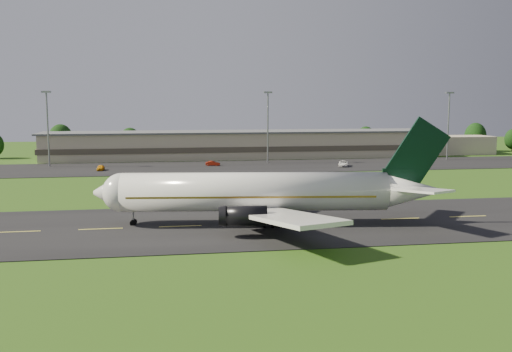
{
  "coord_description": "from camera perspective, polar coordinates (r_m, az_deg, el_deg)",
  "views": [
    {
      "loc": [
        -23.81,
        -80.03,
        17.86
      ],
      "look_at": [
        -9.82,
        8.0,
        6.0
      ],
      "focal_mm": 40.0,
      "sensor_mm": 36.0,
      "label": 1
    }
  ],
  "objects": [
    {
      "name": "ground",
      "position": [
        85.38,
        7.4,
        -4.56
      ],
      "size": [
        360.0,
        360.0,
        0.0
      ],
      "primitive_type": "plane",
      "color": "#244912",
      "rests_on": "ground"
    },
    {
      "name": "taxiway",
      "position": [
        85.37,
        7.4,
        -4.53
      ],
      "size": [
        220.0,
        30.0,
        0.1
      ],
      "primitive_type": "cube",
      "color": "black",
      "rests_on": "ground"
    },
    {
      "name": "apron",
      "position": [
        154.91,
        -0.13,
        0.98
      ],
      "size": [
        260.0,
        30.0,
        0.1
      ],
      "primitive_type": "cube",
      "color": "black",
      "rests_on": "ground"
    },
    {
      "name": "airliner",
      "position": [
        82.11,
        0.47,
        -1.67
      ],
      "size": [
        51.19,
        41.87,
        15.57
      ],
      "rotation": [
        0.0,
        0.0,
        -0.12
      ],
      "color": "white",
      "rests_on": "ground"
    },
    {
      "name": "terminal",
      "position": [
        179.32,
        0.7,
        3.14
      ],
      "size": [
        145.0,
        16.0,
        8.4
      ],
      "color": "#BEAF91",
      "rests_on": "ground"
    },
    {
      "name": "light_mast_west",
      "position": [
        163.12,
        -20.14,
        5.32
      ],
      "size": [
        2.4,
        1.2,
        20.35
      ],
      "color": "gray",
      "rests_on": "ground"
    },
    {
      "name": "light_mast_centre",
      "position": [
        162.68,
        1.18,
        5.77
      ],
      "size": [
        2.4,
        1.2,
        20.35
      ],
      "color": "gray",
      "rests_on": "ground"
    },
    {
      "name": "light_mast_east",
      "position": [
        180.72,
        18.7,
        5.56
      ],
      "size": [
        2.4,
        1.2,
        20.35
      ],
      "color": "gray",
      "rests_on": "ground"
    },
    {
      "name": "tree_line",
      "position": [
        194.5,
        7.75,
        3.76
      ],
      "size": [
        195.04,
        9.03,
        10.49
      ],
      "color": "black",
      "rests_on": "ground"
    },
    {
      "name": "service_vehicle_a",
      "position": [
        150.78,
        -15.27,
        0.81
      ],
      "size": [
        1.85,
        4.11,
        1.37
      ],
      "primitive_type": "imported",
      "rotation": [
        0.0,
        0.0,
        -0.06
      ],
      "color": "orange",
      "rests_on": "apron"
    },
    {
      "name": "service_vehicle_b",
      "position": [
        156.25,
        -4.34,
        1.27
      ],
      "size": [
        4.09,
        2.06,
        1.29
      ],
      "primitive_type": "imported",
      "rotation": [
        0.0,
        0.0,
        1.39
      ],
      "color": "maroon",
      "rests_on": "apron"
    },
    {
      "name": "service_vehicle_c",
      "position": [
        156.13,
        8.73,
        1.23
      ],
      "size": [
        4.14,
        5.91,
        1.5
      ],
      "primitive_type": "imported",
      "rotation": [
        0.0,
        0.0,
        -0.34
      ],
      "color": "white",
      "rests_on": "apron"
    },
    {
      "name": "service_vehicle_d",
      "position": [
        171.89,
        14.83,
        1.6
      ],
      "size": [
        3.92,
        4.31,
        1.21
      ],
      "primitive_type": "imported",
      "rotation": [
        0.0,
        0.0,
        0.67
      ],
      "color": "#C69A0B",
      "rests_on": "apron"
    }
  ]
}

